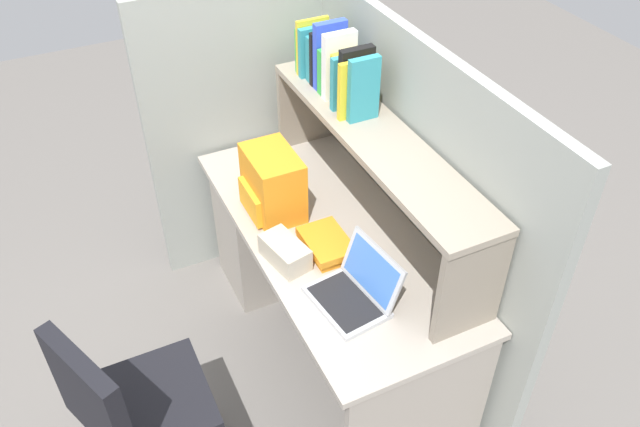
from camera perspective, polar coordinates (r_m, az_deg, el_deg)
ground_plane at (r=3.35m, az=0.79°, el=-11.03°), size 8.00×8.00×0.00m
desk at (r=3.30m, az=-2.14°, el=-1.82°), size 1.60×0.70×0.73m
cubicle_partition_rear at (r=2.94m, az=7.57°, el=1.18°), size 1.84×0.05×1.55m
cubicle_partition_left at (r=3.41m, az=-6.23°, el=7.27°), size 0.05×1.06×1.55m
overhead_hutch at (r=2.68m, az=4.84°, el=5.30°), size 1.44×0.28×0.45m
reference_books_on_shelf at (r=2.83m, az=1.49°, el=12.71°), size 0.52×0.19×0.30m
laptop at (r=2.50m, az=3.16°, el=-6.75°), size 0.34×0.30×0.22m
backpack at (r=2.85m, az=-4.25°, el=2.57°), size 0.30×0.23×0.30m
computer_mouse at (r=3.10m, az=-5.16°, el=3.01°), size 0.10×0.12×0.03m
paper_cup at (r=3.25m, az=-5.50°, el=5.42°), size 0.08×0.08×0.08m
tissue_box at (r=2.65m, az=-3.09°, el=-3.41°), size 0.24×0.16×0.10m
desk_book_stack at (r=2.71m, az=0.49°, el=-2.67°), size 0.27×0.17×0.06m
office_chair at (r=2.69m, az=-15.37°, el=-17.28°), size 0.53×0.55×0.93m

